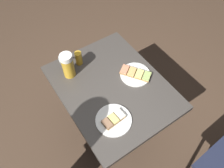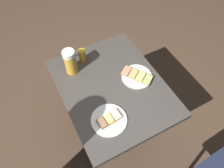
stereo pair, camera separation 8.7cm
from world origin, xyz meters
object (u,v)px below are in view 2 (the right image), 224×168
beer_glass_small (82,56)px  plate_near (109,120)px  plate_far (137,76)px  beer_mug (70,61)px

beer_glass_small → plate_near: bearing=-5.9°
plate_near → plate_far: size_ratio=1.01×
plate_far → beer_glass_small: 0.40m
plate_far → beer_mug: beer_mug is taller
plate_near → plate_far: (-0.20, 0.31, 0.00)m
beer_mug → beer_glass_small: bearing=114.5°
plate_near → beer_mug: (-0.45, -0.05, 0.08)m
plate_far → beer_glass_small: (-0.30, -0.26, 0.04)m
beer_mug → beer_glass_small: 0.12m
plate_far → beer_mug: bearing=-125.4°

